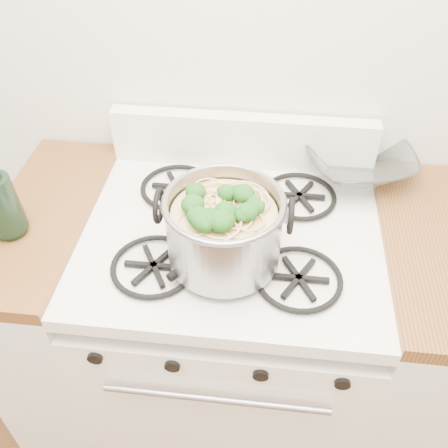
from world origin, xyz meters
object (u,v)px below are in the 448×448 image
spatula (244,222)px  gas_range (230,338)px  stock_pot (224,229)px  glass_bowl (357,166)px

spatula → gas_range: bearing=-133.4°
stock_pot → glass_bowl: bearing=48.5°
stock_pot → spatula: (0.04, 0.11, -0.08)m
spatula → glass_bowl: 0.40m
gas_range → stock_pot: (-0.01, -0.11, 0.57)m
stock_pot → glass_bowl: size_ratio=2.53×
gas_range → stock_pot: stock_pot is taller
glass_bowl → stock_pot: bearing=-131.5°
gas_range → glass_bowl: (0.33, 0.27, 0.50)m
gas_range → spatula: bearing=10.1°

